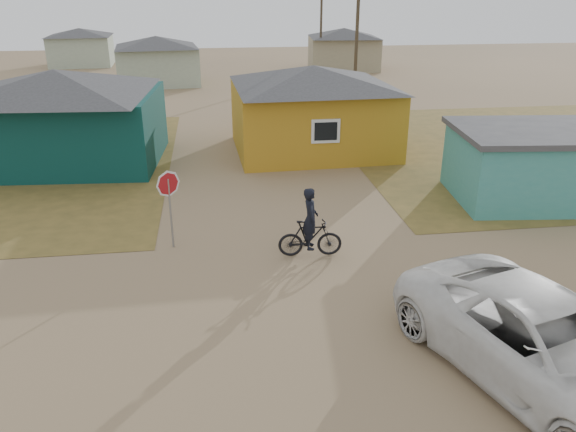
% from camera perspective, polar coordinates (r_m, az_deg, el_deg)
% --- Properties ---
extents(ground, '(120.00, 120.00, 0.00)m').
position_cam_1_polar(ground, '(13.57, 2.47, -9.90)').
color(ground, '#947855').
extents(grass_ne, '(20.00, 18.00, 0.00)m').
position_cam_1_polar(grass_ne, '(30.02, 25.12, 6.42)').
color(grass_ne, olive).
rests_on(grass_ne, ground).
extents(house_teal, '(8.93, 7.08, 4.00)m').
position_cam_1_polar(house_teal, '(26.09, -22.12, 9.39)').
color(house_teal, '#09322E').
rests_on(house_teal, ground).
extents(house_yellow, '(7.72, 6.76, 3.90)m').
position_cam_1_polar(house_yellow, '(26.21, 2.53, 10.94)').
color(house_yellow, '#B7821C').
rests_on(house_yellow, ground).
extents(shed_turquoise, '(6.71, 4.93, 2.60)m').
position_cam_1_polar(shed_turquoise, '(22.05, 24.46, 4.82)').
color(shed_turquoise, teal).
rests_on(shed_turquoise, ground).
extents(house_pale_west, '(7.04, 6.15, 3.60)m').
position_cam_1_polar(house_pale_west, '(45.74, -13.12, 15.22)').
color(house_pale_west, '#A5B39A').
rests_on(house_pale_west, ground).
extents(house_beige_east, '(6.95, 6.05, 3.60)m').
position_cam_1_polar(house_beige_east, '(52.95, 5.67, 16.60)').
color(house_beige_east, gray).
rests_on(house_beige_east, ground).
extents(house_pale_north, '(6.28, 5.81, 3.40)m').
position_cam_1_polar(house_pale_north, '(58.73, -20.29, 15.87)').
color(house_pale_north, '#A5B39A').
rests_on(house_pale_north, ground).
extents(utility_pole_near, '(1.40, 0.20, 8.00)m').
position_cam_1_polar(utility_pole_near, '(34.50, 6.98, 17.20)').
color(utility_pole_near, '#423728').
rests_on(utility_pole_near, ground).
extents(utility_pole_far, '(1.40, 0.20, 8.00)m').
position_cam_1_polar(utility_pole_far, '(50.28, 3.38, 18.97)').
color(utility_pole_far, '#423728').
rests_on(utility_pole_far, ground).
extents(stop_sign, '(0.77, 0.23, 2.39)m').
position_cam_1_polar(stop_sign, '(16.45, -12.02, 2.45)').
color(stop_sign, gray).
rests_on(stop_sign, ground).
extents(cyclist, '(1.86, 0.69, 2.07)m').
position_cam_1_polar(cyclist, '(15.95, 2.27, -1.61)').
color(cyclist, black).
rests_on(cyclist, ground).
extents(vehicle, '(4.85, 7.10, 1.80)m').
position_cam_1_polar(vehicle, '(12.07, 24.86, -11.71)').
color(vehicle, silver).
rests_on(vehicle, ground).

